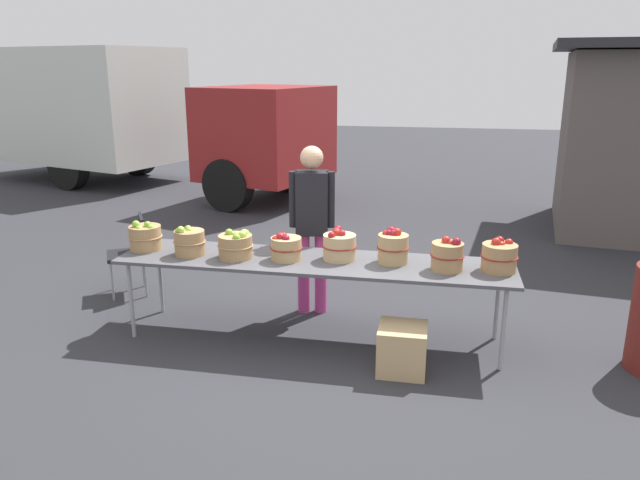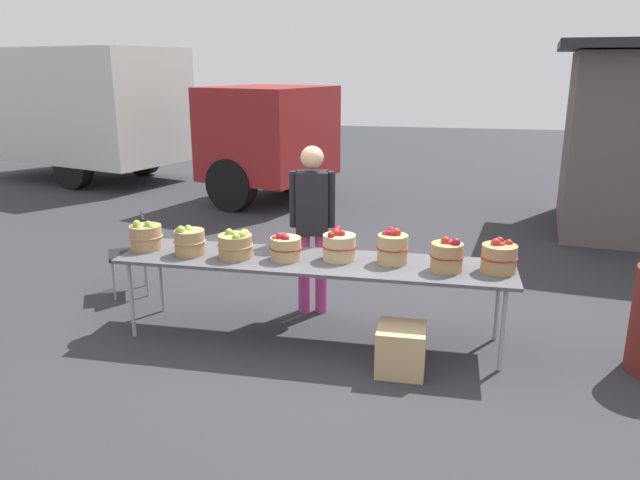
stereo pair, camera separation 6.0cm
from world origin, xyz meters
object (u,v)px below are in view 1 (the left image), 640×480
Objects in this scene: apple_basket_green_0 at (145,237)px; box_truck at (118,112)px; apple_basket_red_0 at (286,247)px; apple_basket_green_2 at (236,245)px; apple_basket_red_2 at (393,247)px; vendor_adult at (312,217)px; market_table at (313,263)px; apple_basket_red_4 at (499,257)px; apple_basket_green_1 at (189,242)px; folding_chair at (133,248)px; produce_crate at (402,349)px; apple_basket_red_3 at (448,255)px; apple_basket_red_1 at (339,246)px.

apple_basket_green_0 is 7.66m from box_truck.
apple_basket_green_0 is at bearing 178.10° from apple_basket_red_0.
apple_basket_green_0 is 0.97× the size of apple_basket_green_2.
apple_basket_red_2 is 9.01m from box_truck.
market_table is at bearing 93.73° from vendor_adult.
market_table is 10.86× the size of apple_basket_green_2.
apple_basket_red_2 is 0.04× the size of box_truck.
apple_basket_red_4 is (1.58, 0.02, 0.16)m from market_table.
apple_basket_red_2 is at bearing 1.22° from apple_basket_green_0.
apple_basket_green_1 is 0.89m from apple_basket_red_0.
folding_chair is at bearing 157.70° from apple_basket_red_0.
vendor_adult is at bearing 160.97° from apple_basket_red_4.
produce_crate is at bearing -11.42° from apple_basket_green_0.
vendor_adult is at bearing 103.02° from market_table.
apple_basket_green_0 is 1.07× the size of apple_basket_red_3.
apple_basket_red_2 reaches higher than apple_basket_red_0.
apple_basket_red_3 is 9.41m from box_truck.
apple_basket_green_1 is 0.34× the size of folding_chair.
apple_basket_green_1 is 1.36m from apple_basket_red_1.
apple_basket_green_0 reaches higher than produce_crate.
apple_basket_green_1 is at bearing -176.04° from apple_basket_red_2.
apple_basket_green_2 is at bearing -178.02° from apple_basket_red_4.
apple_basket_red_3 is at bearing -27.92° from box_truck.
folding_chair is at bearing 166.41° from apple_basket_red_2.
produce_crate is (6.30, -7.09, -1.29)m from box_truck.
apple_basket_red_3 is (0.94, -0.12, 0.01)m from apple_basket_red_1.
apple_basket_red_0 is 1.35m from produce_crate.
vendor_adult is at bearing 131.94° from produce_crate.
apple_basket_green_2 is 1.10× the size of apple_basket_red_3.
market_table is 8.61m from box_truck.
apple_basket_red_0 reaches higher than folding_chair.
apple_basket_red_0 is at bearing -1.90° from apple_basket_green_0.
apple_basket_red_2 is 1.00× the size of apple_basket_red_4.
apple_basket_red_1 is at bearing 177.76° from apple_basket_red_4.
vendor_adult reaches higher than apple_basket_green_1.
vendor_adult is at bearing 123.71° from apple_basket_red_1.
apple_basket_red_4 is at bearing -25.87° from box_truck.
apple_basket_red_0 is at bearing 4.53° from apple_basket_green_2.
produce_crate is at bearing -22.53° from apple_basket_red_0.
apple_basket_red_1 is 0.80× the size of produce_crate.
produce_crate is at bearing -127.10° from apple_basket_red_3.
apple_basket_green_1 is 2.30m from apple_basket_red_3.
folding_chair is at bearing 163.88° from apple_basket_red_1.
produce_crate is at bearing -146.72° from apple_basket_red_4.
market_table is at bearing 40.21° from folding_chair.
apple_basket_green_1 is at bearing 24.61° from vendor_adult.
folding_chair is at bearing 150.72° from apple_basket_green_2.
box_truck is (-5.22, 6.64, 0.63)m from apple_basket_red_0.
apple_basket_red_1 is 0.66m from vendor_adult.
apple_basket_green_1 is (-1.14, -0.06, 0.16)m from market_table.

